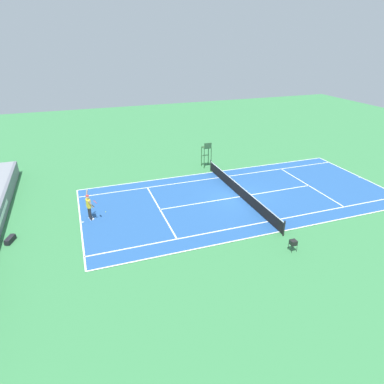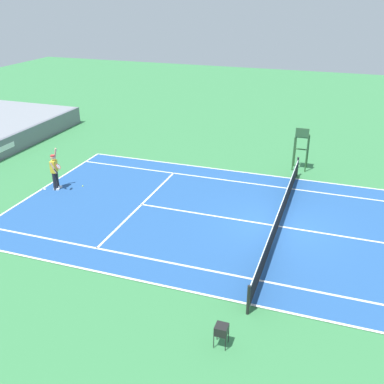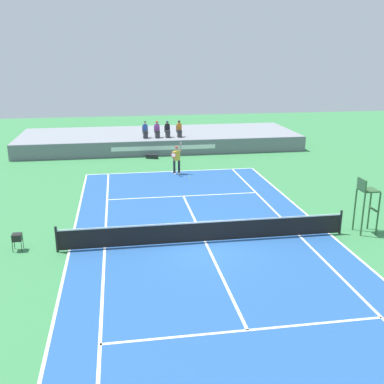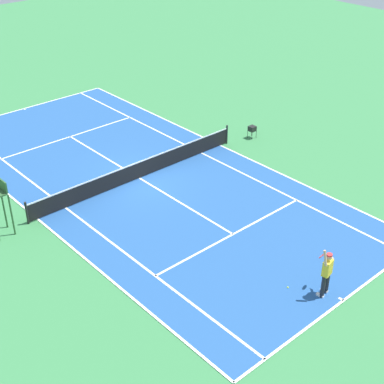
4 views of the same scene
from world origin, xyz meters
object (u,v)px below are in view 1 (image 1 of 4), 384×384
Objects in this scene: tennis_player at (89,206)px; ball_hopper at (293,242)px; tennis_ball at (106,212)px; umpire_chair at (207,151)px; equipment_bag at (10,240)px.

tennis_player reaches higher than ball_hopper.
tennis_player is 30.63× the size of tennis_ball.
tennis_player is 13.10m from umpire_chair.
tennis_player is 13.29m from ball_hopper.
tennis_player is at bearing 54.28° from ball_hopper.
tennis_ball is 12.87m from ball_hopper.
ball_hopper is at bearing -112.69° from equipment_bag.
tennis_player is 0.85× the size of umpire_chair.
tennis_player is 2.18× the size of equipment_bag.
tennis_player reaches higher than equipment_bag.
umpire_chair is at bearing -58.87° from tennis_player.
tennis_ball is at bearing -72.07° from equipment_bag.
umpire_chair is 17.96m from equipment_bag.
umpire_chair is (6.76, -11.20, 0.56)m from tennis_player.
equipment_bag is at bearing 67.31° from ball_hopper.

